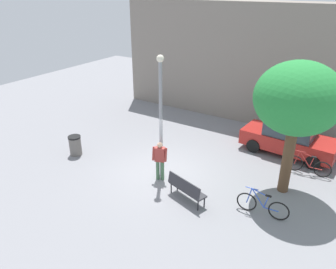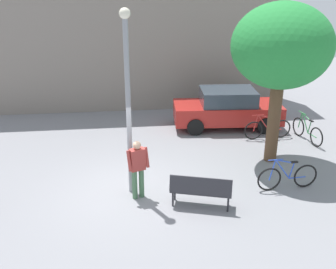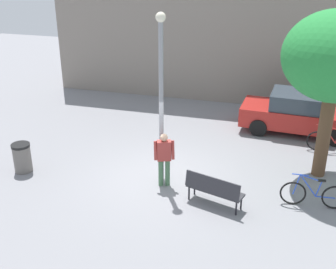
{
  "view_description": "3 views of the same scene",
  "coord_description": "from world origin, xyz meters",
  "px_view_note": "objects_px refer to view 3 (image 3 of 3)",
  "views": [
    {
      "loc": [
        6.64,
        -9.96,
        7.32
      ],
      "look_at": [
        -0.21,
        0.77,
        1.47
      ],
      "focal_mm": 35.37,
      "sensor_mm": 36.0,
      "label": 1
    },
    {
      "loc": [
        -0.14,
        -9.98,
        5.69
      ],
      "look_at": [
        1.16,
        1.16,
        1.19
      ],
      "focal_mm": 42.6,
      "sensor_mm": 36.0,
      "label": 2
    },
    {
      "loc": [
        3.27,
        -11.33,
        6.76
      ],
      "look_at": [
        0.08,
        0.29,
        1.34
      ],
      "focal_mm": 47.14,
      "sensor_mm": 36.0,
      "label": 3
    }
  ],
  "objects_px": {
    "bicycle_red": "(334,141)",
    "lamppost": "(161,89)",
    "park_bench": "(214,188)",
    "bicycle_blue": "(314,194)",
    "plaza_tree": "(336,58)",
    "trash_bin": "(22,158)",
    "person_by_lamppost": "(164,156)",
    "parked_car_red": "(299,113)"
  },
  "relations": [
    {
      "from": "parked_car_red",
      "to": "person_by_lamppost",
      "type": "bearing_deg",
      "value": -126.54
    },
    {
      "from": "parked_car_red",
      "to": "lamppost",
      "type": "bearing_deg",
      "value": -129.89
    },
    {
      "from": "trash_bin",
      "to": "plaza_tree",
      "type": "bearing_deg",
      "value": 13.95
    },
    {
      "from": "person_by_lamppost",
      "to": "plaza_tree",
      "type": "xyz_separation_m",
      "value": [
        4.43,
        1.9,
        2.73
      ]
    },
    {
      "from": "lamppost",
      "to": "park_bench",
      "type": "bearing_deg",
      "value": -30.73
    },
    {
      "from": "park_bench",
      "to": "trash_bin",
      "type": "xyz_separation_m",
      "value": [
        -6.11,
        0.37,
        -0.08
      ]
    },
    {
      "from": "park_bench",
      "to": "bicycle_blue",
      "type": "bearing_deg",
      "value": 14.49
    },
    {
      "from": "park_bench",
      "to": "bicycle_red",
      "type": "distance_m",
      "value": 5.53
    },
    {
      "from": "person_by_lamppost",
      "to": "trash_bin",
      "type": "bearing_deg",
      "value": -175.91
    },
    {
      "from": "person_by_lamppost",
      "to": "plaza_tree",
      "type": "bearing_deg",
      "value": 23.2
    },
    {
      "from": "plaza_tree",
      "to": "trash_bin",
      "type": "distance_m",
      "value": 9.77
    },
    {
      "from": "plaza_tree",
      "to": "bicycle_blue",
      "type": "relative_size",
      "value": 2.78
    },
    {
      "from": "lamppost",
      "to": "parked_car_red",
      "type": "bearing_deg",
      "value": 50.11
    },
    {
      "from": "lamppost",
      "to": "person_by_lamppost",
      "type": "height_order",
      "value": "lamppost"
    },
    {
      "from": "park_bench",
      "to": "trash_bin",
      "type": "height_order",
      "value": "trash_bin"
    },
    {
      "from": "park_bench",
      "to": "bicycle_blue",
      "type": "height_order",
      "value": "bicycle_blue"
    },
    {
      "from": "park_bench",
      "to": "bicycle_red",
      "type": "xyz_separation_m",
      "value": [
        3.37,
        4.39,
        -0.16
      ]
    },
    {
      "from": "lamppost",
      "to": "trash_bin",
      "type": "height_order",
      "value": "lamppost"
    },
    {
      "from": "person_by_lamppost",
      "to": "plaza_tree",
      "type": "relative_size",
      "value": 0.33
    },
    {
      "from": "bicycle_red",
      "to": "lamppost",
      "type": "bearing_deg",
      "value": -147.06
    },
    {
      "from": "parked_car_red",
      "to": "plaza_tree",
      "type": "bearing_deg",
      "value": -78.33
    },
    {
      "from": "park_bench",
      "to": "trash_bin",
      "type": "distance_m",
      "value": 6.12
    },
    {
      "from": "lamppost",
      "to": "parked_car_red",
      "type": "height_order",
      "value": "lamppost"
    },
    {
      "from": "park_bench",
      "to": "bicycle_blue",
      "type": "xyz_separation_m",
      "value": [
        2.63,
        0.68,
        -0.16
      ]
    },
    {
      "from": "lamppost",
      "to": "park_bench",
      "type": "distance_m",
      "value": 3.1
    },
    {
      "from": "lamppost",
      "to": "plaza_tree",
      "type": "bearing_deg",
      "value": 18.44
    },
    {
      "from": "person_by_lamppost",
      "to": "bicycle_red",
      "type": "height_order",
      "value": "person_by_lamppost"
    },
    {
      "from": "plaza_tree",
      "to": "trash_bin",
      "type": "relative_size",
      "value": 5.4
    },
    {
      "from": "plaza_tree",
      "to": "parked_car_red",
      "type": "height_order",
      "value": "plaza_tree"
    },
    {
      "from": "person_by_lamppost",
      "to": "park_bench",
      "type": "xyz_separation_m",
      "value": [
        1.59,
        -0.69,
        -0.42
      ]
    },
    {
      "from": "bicycle_red",
      "to": "parked_car_red",
      "type": "bearing_deg",
      "value": 130.24
    },
    {
      "from": "person_by_lamppost",
      "to": "lamppost",
      "type": "bearing_deg",
      "value": 116.72
    },
    {
      "from": "bicycle_red",
      "to": "plaza_tree",
      "type": "bearing_deg",
      "value": -106.37
    },
    {
      "from": "park_bench",
      "to": "bicycle_red",
      "type": "height_order",
      "value": "bicycle_red"
    },
    {
      "from": "bicycle_blue",
      "to": "person_by_lamppost",
      "type": "bearing_deg",
      "value": 179.81
    },
    {
      "from": "bicycle_red",
      "to": "trash_bin",
      "type": "bearing_deg",
      "value": -157.03
    },
    {
      "from": "park_bench",
      "to": "bicycle_red",
      "type": "bearing_deg",
      "value": 52.46
    },
    {
      "from": "bicycle_red",
      "to": "parked_car_red",
      "type": "height_order",
      "value": "parked_car_red"
    },
    {
      "from": "plaza_tree",
      "to": "bicycle_red",
      "type": "bearing_deg",
      "value": 73.63
    },
    {
      "from": "plaza_tree",
      "to": "trash_bin",
      "type": "bearing_deg",
      "value": -166.05
    },
    {
      "from": "park_bench",
      "to": "bicycle_blue",
      "type": "distance_m",
      "value": 2.72
    },
    {
      "from": "person_by_lamppost",
      "to": "plaza_tree",
      "type": "height_order",
      "value": "plaza_tree"
    }
  ]
}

